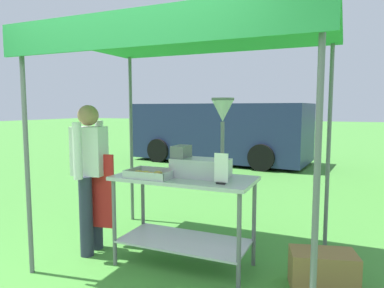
{
  "coord_description": "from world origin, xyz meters",
  "views": [
    {
      "loc": [
        1.66,
        -1.94,
        1.58
      ],
      "look_at": [
        0.23,
        1.35,
        1.21
      ],
      "focal_mm": 32.86,
      "sensor_mm": 36.0,
      "label": 1
    }
  ],
  "objects_px": {
    "donut_fryer": "(204,154)",
    "stall_canopy": "(188,43)",
    "donut_tray": "(151,175)",
    "vendor": "(90,171)",
    "menu_sign": "(221,171)",
    "supply_crate": "(323,270)",
    "van_navy": "(220,132)",
    "donut_cart": "(184,201)"
  },
  "relations": [
    {
      "from": "supply_crate",
      "to": "donut_tray",
      "type": "bearing_deg",
      "value": -173.0
    },
    {
      "from": "donut_cart",
      "to": "donut_fryer",
      "type": "relative_size",
      "value": 1.81
    },
    {
      "from": "donut_cart",
      "to": "donut_tray",
      "type": "height_order",
      "value": "donut_tray"
    },
    {
      "from": "donut_fryer",
      "to": "van_navy",
      "type": "distance_m",
      "value": 6.92
    },
    {
      "from": "stall_canopy",
      "to": "donut_fryer",
      "type": "bearing_deg",
      "value": -14.89
    },
    {
      "from": "donut_tray",
      "to": "vendor",
      "type": "height_order",
      "value": "vendor"
    },
    {
      "from": "supply_crate",
      "to": "van_navy",
      "type": "bearing_deg",
      "value": 115.95
    },
    {
      "from": "stall_canopy",
      "to": "menu_sign",
      "type": "height_order",
      "value": "stall_canopy"
    },
    {
      "from": "menu_sign",
      "to": "donut_fryer",
      "type": "bearing_deg",
      "value": 138.71
    },
    {
      "from": "donut_tray",
      "to": "donut_fryer",
      "type": "bearing_deg",
      "value": 21.63
    },
    {
      "from": "stall_canopy",
      "to": "donut_fryer",
      "type": "xyz_separation_m",
      "value": [
        0.19,
        -0.05,
        -1.07
      ]
    },
    {
      "from": "donut_cart",
      "to": "menu_sign",
      "type": "distance_m",
      "value": 0.6
    },
    {
      "from": "donut_tray",
      "to": "van_navy",
      "type": "relative_size",
      "value": 0.09
    },
    {
      "from": "stall_canopy",
      "to": "supply_crate",
      "type": "relative_size",
      "value": 4.48
    },
    {
      "from": "donut_cart",
      "to": "vendor",
      "type": "relative_size",
      "value": 0.86
    },
    {
      "from": "menu_sign",
      "to": "supply_crate",
      "type": "distance_m",
      "value": 1.24
    },
    {
      "from": "donut_fryer",
      "to": "van_navy",
      "type": "bearing_deg",
      "value": 107.57
    },
    {
      "from": "donut_fryer",
      "to": "donut_cart",
      "type": "bearing_deg",
      "value": -165.72
    },
    {
      "from": "donut_tray",
      "to": "vendor",
      "type": "relative_size",
      "value": 0.28
    },
    {
      "from": "stall_canopy",
      "to": "menu_sign",
      "type": "bearing_deg",
      "value": -31.59
    },
    {
      "from": "donut_cart",
      "to": "supply_crate",
      "type": "bearing_deg",
      "value": 2.4
    },
    {
      "from": "stall_canopy",
      "to": "donut_tray",
      "type": "bearing_deg",
      "value": -140.1
    },
    {
      "from": "menu_sign",
      "to": "supply_crate",
      "type": "bearing_deg",
      "value": 14.79
    },
    {
      "from": "menu_sign",
      "to": "vendor",
      "type": "distance_m",
      "value": 1.51
    },
    {
      "from": "supply_crate",
      "to": "van_navy",
      "type": "distance_m",
      "value": 7.36
    },
    {
      "from": "donut_cart",
      "to": "supply_crate",
      "type": "height_order",
      "value": "donut_cart"
    },
    {
      "from": "donut_cart",
      "to": "donut_tray",
      "type": "bearing_deg",
      "value": -153.85
    },
    {
      "from": "donut_tray",
      "to": "menu_sign",
      "type": "xyz_separation_m",
      "value": [
        0.73,
        -0.03,
        0.1
      ]
    },
    {
      "from": "stall_canopy",
      "to": "supply_crate",
      "type": "distance_m",
      "value": 2.43
    },
    {
      "from": "donut_cart",
      "to": "vendor",
      "type": "bearing_deg",
      "value": -174.38
    },
    {
      "from": "donut_fryer",
      "to": "vendor",
      "type": "distance_m",
      "value": 1.28
    },
    {
      "from": "donut_cart",
      "to": "van_navy",
      "type": "bearing_deg",
      "value": 105.94
    },
    {
      "from": "donut_fryer",
      "to": "supply_crate",
      "type": "height_order",
      "value": "donut_fryer"
    },
    {
      "from": "van_navy",
      "to": "donut_cart",
      "type": "bearing_deg",
      "value": -74.06
    },
    {
      "from": "stall_canopy",
      "to": "donut_tray",
      "type": "xyz_separation_m",
      "value": [
        -0.29,
        -0.24,
        -1.28
      ]
    },
    {
      "from": "donut_cart",
      "to": "supply_crate",
      "type": "distance_m",
      "value": 1.4
    },
    {
      "from": "stall_canopy",
      "to": "vendor",
      "type": "relative_size",
      "value": 1.72
    },
    {
      "from": "stall_canopy",
      "to": "donut_fryer",
      "type": "height_order",
      "value": "stall_canopy"
    },
    {
      "from": "stall_canopy",
      "to": "van_navy",
      "type": "bearing_deg",
      "value": 106.17
    },
    {
      "from": "donut_fryer",
      "to": "stall_canopy",
      "type": "bearing_deg",
      "value": 165.11
    },
    {
      "from": "donut_fryer",
      "to": "vendor",
      "type": "xyz_separation_m",
      "value": [
        -1.25,
        -0.15,
        -0.23
      ]
    },
    {
      "from": "stall_canopy",
      "to": "donut_tray",
      "type": "height_order",
      "value": "stall_canopy"
    }
  ]
}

